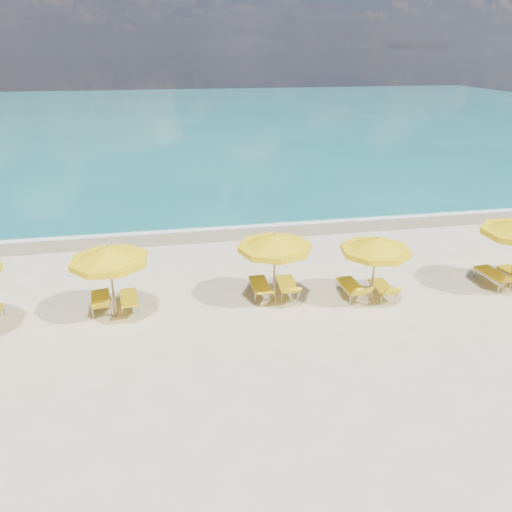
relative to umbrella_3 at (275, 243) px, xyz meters
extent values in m
plane|color=beige|center=(-0.40, -0.42, -2.06)|extent=(120.00, 120.00, 0.00)
cube|color=#136B6C|center=(-0.40, 47.58, -2.06)|extent=(120.00, 80.00, 0.30)
cube|color=tan|center=(-0.40, 6.98, -2.06)|extent=(120.00, 2.60, 0.01)
cube|color=white|center=(-0.40, 7.78, -2.06)|extent=(120.00, 1.20, 0.03)
cube|color=white|center=(-6.40, 16.58, -2.06)|extent=(14.00, 0.36, 0.05)
cube|color=white|center=(7.60, 23.58, -2.06)|extent=(18.00, 0.30, 0.05)
cylinder|color=tan|center=(-5.07, -0.08, -0.91)|extent=(0.07, 0.07, 2.30)
cone|color=yellow|center=(-5.07, -0.08, 0.05)|extent=(3.01, 3.01, 0.46)
cylinder|color=yellow|center=(-5.07, -0.08, -0.17)|extent=(3.04, 3.04, 0.18)
sphere|color=tan|center=(-5.07, -0.08, 0.29)|extent=(0.10, 0.10, 0.10)
cylinder|color=tan|center=(0.00, 0.00, -0.90)|extent=(0.07, 0.07, 2.32)
cone|color=yellow|center=(0.00, 0.00, 0.07)|extent=(2.50, 2.50, 0.46)
cylinder|color=yellow|center=(0.00, 0.00, -0.16)|extent=(2.52, 2.52, 0.19)
sphere|color=tan|center=(0.00, 0.00, 0.31)|extent=(0.10, 0.10, 0.10)
cylinder|color=tan|center=(3.15, -0.61, -0.97)|extent=(0.07, 0.07, 2.20)
cone|color=yellow|center=(3.15, -0.61, -0.04)|extent=(2.69, 2.69, 0.44)
cylinder|color=yellow|center=(3.15, -0.61, -0.26)|extent=(2.72, 2.72, 0.18)
sphere|color=tan|center=(3.15, -0.61, 0.18)|extent=(0.10, 0.10, 0.10)
cube|color=yellow|center=(-5.56, 0.53, -1.70)|extent=(0.72, 1.32, 0.08)
cube|color=yellow|center=(-5.45, -0.31, -1.49)|extent=(0.62, 0.55, 0.46)
cube|color=yellow|center=(-4.68, 0.50, -1.72)|extent=(0.64, 1.22, 0.07)
cube|color=yellow|center=(-4.60, -0.33, -1.61)|extent=(0.58, 0.59, 0.29)
cube|color=yellow|center=(-0.36, 0.62, -1.70)|extent=(0.58, 1.26, 0.08)
cube|color=yellow|center=(-0.38, -0.27, -1.58)|extent=(0.57, 0.58, 0.30)
cube|color=yellow|center=(0.53, 0.43, -1.69)|extent=(0.69, 1.35, 0.08)
cube|color=yellow|center=(0.46, -0.46, -1.49)|extent=(0.63, 0.58, 0.44)
cube|color=yellow|center=(2.61, -0.12, -1.68)|extent=(0.63, 1.33, 0.08)
cube|color=yellow|center=(2.64, -0.99, -1.46)|extent=(0.60, 0.52, 0.49)
cube|color=yellow|center=(3.66, -0.29, -1.73)|extent=(0.56, 1.19, 0.07)
cube|color=yellow|center=(3.64, -1.06, -1.52)|extent=(0.54, 0.44, 0.45)
cube|color=yellow|center=(7.90, -0.17, -1.67)|extent=(0.72, 1.40, 0.08)
camera|label=1|loc=(-3.30, -14.29, 5.74)|focal=35.00mm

